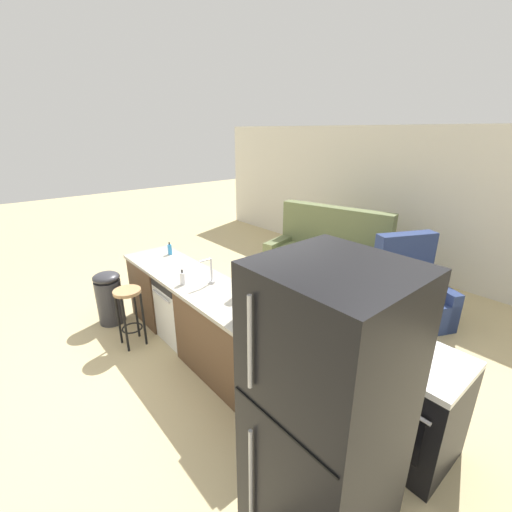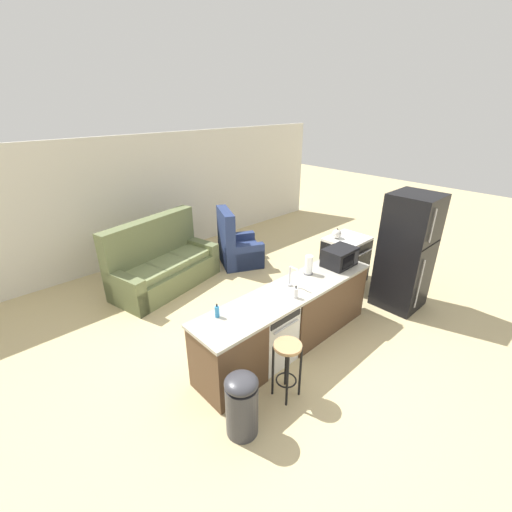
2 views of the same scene
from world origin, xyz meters
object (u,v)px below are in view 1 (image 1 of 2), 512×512
(stove_range, at_px, (407,402))
(paper_towel_roll, at_px, (241,284))
(dish_soap_bottle, at_px, (170,249))
(trash_bin, at_px, (109,297))
(dishwasher, at_px, (186,307))
(armchair, at_px, (408,296))
(couch, at_px, (327,258))
(bar_stool, at_px, (129,305))
(refrigerator, at_px, (324,425))
(kettle, at_px, (405,331))
(soap_bottle, at_px, (183,278))
(microwave, at_px, (267,309))

(stove_range, relative_size, paper_towel_roll, 3.19)
(paper_towel_roll, relative_size, dish_soap_bottle, 1.60)
(paper_towel_roll, xyz_separation_m, trash_bin, (-1.95, -0.76, -0.66))
(dishwasher, bearing_deg, armchair, 58.08)
(dish_soap_bottle, relative_size, couch, 0.08)
(dish_soap_bottle, height_order, couch, couch)
(bar_stool, bearing_deg, dish_soap_bottle, 116.32)
(refrigerator, distance_m, couch, 4.29)
(refrigerator, height_order, paper_towel_roll, refrigerator)
(trash_bin, bearing_deg, kettle, 20.65)
(dishwasher, relative_size, couch, 0.39)
(refrigerator, bearing_deg, kettle, 97.68)
(paper_towel_roll, distance_m, soap_bottle, 0.72)
(refrigerator, height_order, bar_stool, refrigerator)
(refrigerator, relative_size, trash_bin, 2.60)
(stove_range, xyz_separation_m, kettle, (-0.17, 0.13, 0.53))
(couch, bearing_deg, dishwasher, -89.87)
(dishwasher, xyz_separation_m, armchair, (1.60, 2.56, -0.07))
(microwave, bearing_deg, couch, 118.44)
(dish_soap_bottle, xyz_separation_m, bar_stool, (0.38, -0.77, -0.44))
(microwave, bearing_deg, kettle, 36.52)
(dishwasher, distance_m, soap_bottle, 0.66)
(paper_towel_roll, distance_m, trash_bin, 2.20)
(couch, bearing_deg, trash_bin, -106.16)
(microwave, xyz_separation_m, trash_bin, (-2.51, -0.61, -0.66))
(trash_bin, bearing_deg, paper_towel_roll, 21.24)
(stove_range, bearing_deg, soap_bottle, -162.57)
(dish_soap_bottle, distance_m, trash_bin, 1.04)
(microwave, distance_m, bar_stool, 1.97)
(soap_bottle, xyz_separation_m, armchair, (1.29, 2.74, -0.62))
(microwave, xyz_separation_m, kettle, (0.92, 0.68, -0.05))
(bar_stool, height_order, trash_bin, same)
(dishwasher, relative_size, trash_bin, 1.14)
(soap_bottle, bearing_deg, dishwasher, 151.11)
(refrigerator, distance_m, dish_soap_bottle, 3.36)
(armchair, bearing_deg, microwave, -91.82)
(microwave, relative_size, paper_towel_roll, 1.77)
(couch, xyz_separation_m, armchair, (1.60, -0.25, -0.04))
(refrigerator, xyz_separation_m, dish_soap_bottle, (-3.28, 0.73, 0.01))
(bar_stool, distance_m, armchair, 3.69)
(armchair, bearing_deg, dish_soap_bottle, -133.62)
(armchair, bearing_deg, trash_bin, -129.23)
(stove_range, xyz_separation_m, trash_bin, (-3.60, -1.16, -0.07))
(refrigerator, distance_m, armchair, 3.33)
(kettle, xyz_separation_m, bar_stool, (-2.73, -1.27, -0.45))
(microwave, bearing_deg, soap_bottle, -172.00)
(stove_range, height_order, couch, couch)
(soap_bottle, height_order, couch, couch)
(trash_bin, bearing_deg, microwave, 13.71)
(soap_bottle, height_order, dish_soap_bottle, same)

